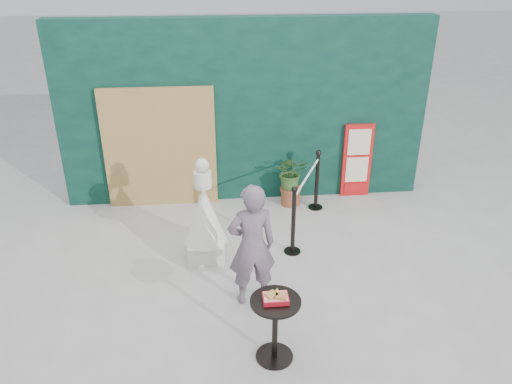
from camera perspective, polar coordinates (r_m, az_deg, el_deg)
name	(u,v)px	position (r m, az deg, el deg)	size (l,w,h in m)	color
ground	(265,310)	(6.18, 1.07, -13.34)	(60.00, 60.00, 0.00)	#ADAAA5
back_wall	(245,112)	(8.27, -1.28, 9.08)	(6.00, 0.30, 3.00)	black
bamboo_fence	(160,148)	(8.26, -10.90, 4.91)	(1.80, 0.08, 2.00)	tan
woman	(252,246)	(5.88, -0.49, -6.15)	(0.57, 0.38, 1.58)	slate
menu_board	(357,161)	(8.71, 11.47, 3.52)	(0.50, 0.07, 1.30)	red
statue	(205,219)	(6.82, -5.88, -3.09)	(0.58, 0.58, 1.50)	silver
cafe_table	(275,320)	(5.27, 2.20, -14.43)	(0.52, 0.52, 0.75)	black
food_basket	(276,297)	(5.09, 2.28, -11.94)	(0.26, 0.19, 0.11)	#A8121B
planter	(291,176)	(8.29, 4.03, 1.79)	(0.52, 0.45, 0.89)	brown
stanchion_barrier	(306,200)	(7.59, 5.74, -0.89)	(0.84, 1.54, 1.03)	black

